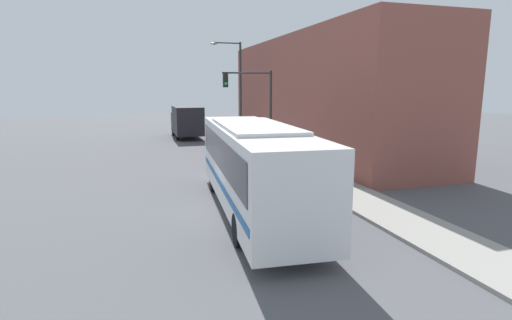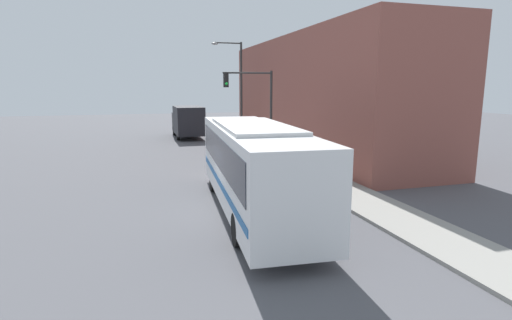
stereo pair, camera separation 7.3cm
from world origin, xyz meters
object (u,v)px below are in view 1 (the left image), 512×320
(fire_hydrant, at_px, (323,179))
(pedestrian_near_corner, at_px, (287,148))
(city_bus, at_px, (254,162))
(delivery_truck, at_px, (187,121))
(traffic_light_pole, at_px, (255,99))
(parking_meter, at_px, (285,153))
(street_lamp, at_px, (237,85))

(fire_hydrant, bearing_deg, pedestrian_near_corner, 84.88)
(city_bus, xyz_separation_m, fire_hydrant, (4.20, 2.53, -1.51))
(delivery_truck, relative_size, traffic_light_pole, 1.15)
(delivery_truck, relative_size, fire_hydrant, 9.60)
(parking_meter, bearing_deg, delivery_truck, 102.85)
(traffic_light_pole, xyz_separation_m, street_lamp, (0.88, 8.08, 0.97))
(traffic_light_pole, xyz_separation_m, pedestrian_near_corner, (1.49, -1.91, -2.97))
(street_lamp, distance_m, pedestrian_near_corner, 10.75)
(city_bus, height_order, fire_hydrant, city_bus)
(delivery_truck, distance_m, traffic_light_pole, 13.67)
(fire_hydrant, relative_size, street_lamp, 0.08)
(delivery_truck, bearing_deg, city_bus, -91.15)
(parking_meter, bearing_deg, pedestrian_near_corner, 64.81)
(parking_meter, bearing_deg, street_lamp, 90.25)
(delivery_truck, bearing_deg, fire_hydrant, -80.13)
(delivery_truck, bearing_deg, traffic_light_pole, -78.06)
(fire_hydrant, height_order, street_lamp, street_lamp)
(fire_hydrant, relative_size, traffic_light_pole, 0.12)
(traffic_light_pole, bearing_deg, pedestrian_near_corner, -52.07)
(traffic_light_pole, xyz_separation_m, parking_meter, (0.93, -3.10, -3.05))
(street_lamp, bearing_deg, delivery_truck, 125.72)
(fire_hydrant, relative_size, pedestrian_near_corner, 0.39)
(parking_meter, bearing_deg, fire_hydrant, -90.00)
(fire_hydrant, relative_size, parking_meter, 0.57)
(fire_hydrant, height_order, parking_meter, parking_meter)
(city_bus, distance_m, street_lamp, 19.46)
(parking_meter, height_order, street_lamp, street_lamp)
(fire_hydrant, distance_m, pedestrian_near_corner, 6.31)
(traffic_light_pole, bearing_deg, fire_hydrant, -83.52)
(traffic_light_pole, height_order, parking_meter, traffic_light_pole)
(parking_meter, xyz_separation_m, pedestrian_near_corner, (0.56, 1.19, 0.08))
(traffic_light_pole, distance_m, parking_meter, 4.45)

